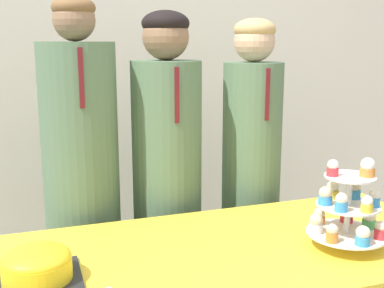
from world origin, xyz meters
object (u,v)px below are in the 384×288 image
at_px(cupcake_stand, 348,209).
at_px(student_2, 251,193).
at_px(round_cake, 37,265).
at_px(student_0, 83,207).
at_px(student_1, 167,201).

bearing_deg(cupcake_stand, student_2, 90.86).
xyz_separation_m(round_cake, student_0, (0.20, 0.62, -0.06)).
xyz_separation_m(round_cake, cupcake_stand, (0.98, -0.08, 0.08)).
height_order(round_cake, student_2, student_2).
distance_m(cupcake_stand, student_1, 0.82).
distance_m(round_cake, cupcake_stand, 0.98).
bearing_deg(student_0, round_cake, -107.62).
xyz_separation_m(student_0, student_2, (0.77, -0.00, -0.02)).
distance_m(student_0, student_1, 0.36).
bearing_deg(student_2, cupcake_stand, -89.14).
distance_m(student_1, student_2, 0.40).
xyz_separation_m(student_1, student_2, (0.40, -0.00, -0.01)).
xyz_separation_m(cupcake_stand, student_0, (-0.78, 0.70, -0.14)).
relative_size(student_1, student_2, 1.02).
height_order(student_1, student_2, student_1).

